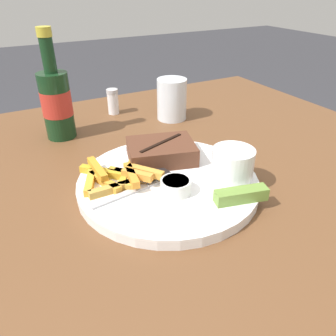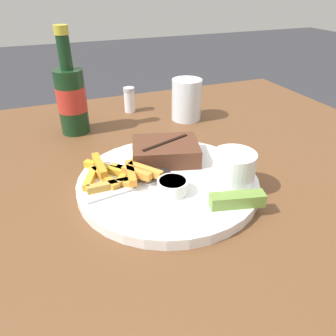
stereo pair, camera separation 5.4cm
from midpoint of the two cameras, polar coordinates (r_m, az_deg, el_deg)
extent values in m
cube|color=brown|center=(0.58, -2.71, -5.06)|extent=(1.14, 1.03, 0.04)
cylinder|color=brown|center=(1.33, 8.78, -1.58)|extent=(0.06, 0.06, 0.69)
cylinder|color=white|center=(0.56, -2.78, -2.81)|extent=(0.31, 0.31, 0.01)
cylinder|color=white|center=(0.56, -2.80, -2.04)|extent=(0.31, 0.31, 0.00)
cube|color=#512D1E|center=(0.60, -3.75, 2.85)|extent=(0.14, 0.12, 0.03)
cube|color=black|center=(0.60, -3.81, 4.35)|extent=(0.10, 0.04, 0.00)
cube|color=orange|center=(0.54, -9.29, -1.31)|extent=(0.02, 0.07, 0.01)
cube|color=#C78623|center=(0.57, -14.92, -0.24)|extent=(0.01, 0.07, 0.01)
cube|color=gold|center=(0.56, -8.67, -1.22)|extent=(0.06, 0.06, 0.01)
cube|color=gold|center=(0.56, -9.85, -1.06)|extent=(0.06, 0.07, 0.01)
cube|color=orange|center=(0.54, -8.27, -1.28)|extent=(0.04, 0.05, 0.01)
cube|color=gold|center=(0.54, -6.83, -0.70)|extent=(0.05, 0.06, 0.01)
cube|color=gold|center=(0.55, -16.17, -2.46)|extent=(0.04, 0.07, 0.01)
cube|color=#BE903C|center=(0.53, -12.92, -3.74)|extent=(0.07, 0.01, 0.01)
cube|color=gold|center=(0.57, -10.79, -0.96)|extent=(0.04, 0.05, 0.01)
cube|color=gold|center=(0.55, -9.43, -2.17)|extent=(0.03, 0.05, 0.01)
cube|color=gold|center=(0.58, -14.15, -0.76)|extent=(0.06, 0.07, 0.01)
cube|color=gold|center=(0.55, -13.76, -2.46)|extent=(0.03, 0.08, 0.01)
cylinder|color=white|center=(0.55, 8.43, 0.65)|extent=(0.07, 0.07, 0.05)
cylinder|color=beige|center=(0.54, 8.59, 2.53)|extent=(0.06, 0.06, 0.01)
cylinder|color=silver|center=(0.51, -1.70, -3.30)|extent=(0.05, 0.05, 0.02)
cylinder|color=black|center=(0.51, -1.71, -2.51)|extent=(0.04, 0.04, 0.01)
cube|color=olive|center=(0.50, 9.61, -4.77)|extent=(0.08, 0.04, 0.02)
cube|color=#B7B7BC|center=(0.52, -11.29, -4.88)|extent=(0.10, 0.03, 0.00)
cube|color=#B7B7BC|center=(0.54, -4.63, -2.70)|extent=(0.03, 0.01, 0.00)
cube|color=#B7B7BC|center=(0.54, -4.89, -2.49)|extent=(0.03, 0.01, 0.00)
cube|color=#B7B7BC|center=(0.55, -5.14, -2.28)|extent=(0.03, 0.01, 0.00)
cube|color=#B7B7BC|center=(0.62, -7.18, 1.63)|extent=(0.04, 0.11, 0.00)
cube|color=black|center=(0.56, -2.61, -1.33)|extent=(0.03, 0.06, 0.01)
cylinder|color=#143319|center=(0.77, -20.73, 10.02)|extent=(0.06, 0.06, 0.14)
cylinder|color=#B22D23|center=(0.76, -20.83, 10.52)|extent=(0.06, 0.06, 0.05)
cylinder|color=#143319|center=(0.74, -22.28, 17.70)|extent=(0.03, 0.03, 0.07)
cylinder|color=gold|center=(0.73, -22.99, 21.01)|extent=(0.03, 0.03, 0.02)
cylinder|color=silver|center=(0.83, -1.26, 11.85)|extent=(0.07, 0.07, 0.10)
cylinder|color=white|center=(0.88, -11.33, 10.94)|extent=(0.03, 0.03, 0.05)
cylinder|color=#B7B7BC|center=(0.87, -11.55, 12.94)|extent=(0.03, 0.03, 0.01)
camera|label=1|loc=(0.03, -92.86, -1.68)|focal=35.00mm
camera|label=2|loc=(0.03, 87.14, 1.68)|focal=35.00mm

